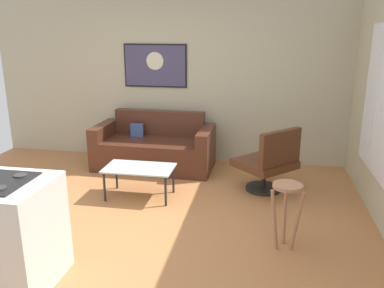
# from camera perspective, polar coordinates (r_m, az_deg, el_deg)

# --- Properties ---
(ground) EXTENTS (6.40, 6.40, 0.04)m
(ground) POSITION_cam_1_polar(r_m,az_deg,el_deg) (4.63, -7.26, -11.46)
(ground) COLOR #AD6F40
(back_wall) EXTENTS (6.40, 0.05, 2.80)m
(back_wall) POSITION_cam_1_polar(r_m,az_deg,el_deg) (6.49, -1.24, 9.90)
(back_wall) COLOR #B0A98C
(back_wall) RESTS_ON ground
(couch) EXTENTS (1.85, 0.90, 0.85)m
(couch) POSITION_cam_1_polar(r_m,az_deg,el_deg) (6.27, -5.37, -0.68)
(couch) COLOR #472518
(couch) RESTS_ON ground
(coffee_table) EXTENTS (0.88, 0.51, 0.41)m
(coffee_table) POSITION_cam_1_polar(r_m,az_deg,el_deg) (5.16, -7.56, -3.72)
(coffee_table) COLOR silver
(coffee_table) RESTS_ON ground
(armchair) EXTENTS (0.94, 0.94, 0.89)m
(armchair) POSITION_cam_1_polar(r_m,az_deg,el_deg) (5.35, 10.98, -2.54)
(armchair) COLOR black
(armchair) RESTS_ON ground
(bar_stool) EXTENTS (0.34, 0.33, 0.68)m
(bar_stool) POSITION_cam_1_polar(r_m,az_deg,el_deg) (4.02, 13.40, -7.91)
(bar_stool) COLOR #AA7151
(bar_stool) RESTS_ON ground
(wall_painting) EXTENTS (1.03, 0.03, 0.69)m
(wall_painting) POSITION_cam_1_polar(r_m,az_deg,el_deg) (6.53, -5.29, 11.11)
(wall_painting) COLOR black
(window) EXTENTS (0.03, 1.27, 1.70)m
(window) POSITION_cam_1_polar(r_m,az_deg,el_deg) (5.02, 25.24, 5.69)
(window) COLOR silver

